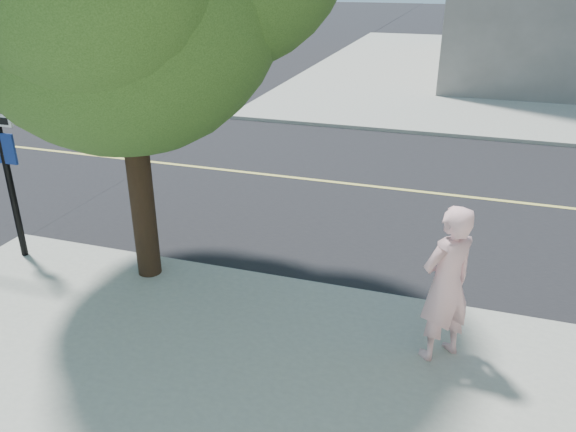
% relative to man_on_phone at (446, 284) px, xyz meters
% --- Properties ---
extents(ground, '(140.00, 140.00, 0.00)m').
position_rel_man_on_phone_xyz_m(ground, '(-6.22, 1.20, -1.10)').
color(ground, black).
rests_on(ground, ground).
extents(road_ew, '(140.00, 9.00, 0.01)m').
position_rel_man_on_phone_xyz_m(road_ew, '(-6.22, 5.70, -1.09)').
color(road_ew, black).
rests_on(road_ew, ground).
extents(man_on_phone, '(0.84, 0.83, 1.96)m').
position_rel_man_on_phone_xyz_m(man_on_phone, '(0.00, 0.00, 0.00)').
color(man_on_phone, beige).
rests_on(man_on_phone, sidewalk_se).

